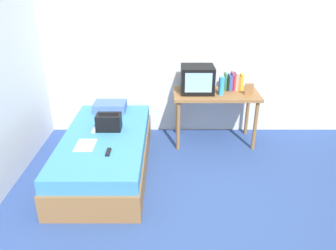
{
  "coord_description": "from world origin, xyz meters",
  "views": [
    {
      "loc": [
        -0.16,
        -2.7,
        2.24
      ],
      "look_at": [
        -0.16,
        0.91,
        0.56
      ],
      "focal_mm": 35.21,
      "sensor_mm": 36.0,
      "label": 1
    }
  ],
  "objects_px": {
    "handbag": "(108,122)",
    "magazine": "(85,145)",
    "tv": "(197,79)",
    "book_row": "(233,82)",
    "pillow": "(110,107)",
    "picture_frame": "(249,89)",
    "remote_silver": "(94,130)",
    "desk": "(215,99)",
    "bed": "(105,152)",
    "remote_dark": "(108,152)",
    "water_bottle": "(221,86)"
  },
  "relations": [
    {
      "from": "tv",
      "to": "book_row",
      "type": "height_order",
      "value": "tv"
    },
    {
      "from": "bed",
      "to": "pillow",
      "type": "bearing_deg",
      "value": 93.48
    },
    {
      "from": "desk",
      "to": "remote_dark",
      "type": "bearing_deg",
      "value": -137.93
    },
    {
      "from": "water_bottle",
      "to": "desk",
      "type": "bearing_deg",
      "value": 121.54
    },
    {
      "from": "book_row",
      "to": "picture_frame",
      "type": "relative_size",
      "value": 1.61
    },
    {
      "from": "tv",
      "to": "magazine",
      "type": "bearing_deg",
      "value": -142.07
    },
    {
      "from": "desk",
      "to": "remote_silver",
      "type": "xyz_separation_m",
      "value": [
        -1.56,
        -0.63,
        -0.17
      ]
    },
    {
      "from": "picture_frame",
      "to": "water_bottle",
      "type": "bearing_deg",
      "value": 177.39
    },
    {
      "from": "tv",
      "to": "handbag",
      "type": "height_order",
      "value": "tv"
    },
    {
      "from": "book_row",
      "to": "pillow",
      "type": "height_order",
      "value": "book_row"
    },
    {
      "from": "water_bottle",
      "to": "book_row",
      "type": "bearing_deg",
      "value": 47.85
    },
    {
      "from": "bed",
      "to": "remote_dark",
      "type": "bearing_deg",
      "value": -74.26
    },
    {
      "from": "magazine",
      "to": "pillow",
      "type": "bearing_deg",
      "value": 83.41
    },
    {
      "from": "tv",
      "to": "remote_silver",
      "type": "xyz_separation_m",
      "value": [
        -1.3,
        -0.66,
        -0.45
      ]
    },
    {
      "from": "bed",
      "to": "handbag",
      "type": "height_order",
      "value": "handbag"
    },
    {
      "from": "desk",
      "to": "water_bottle",
      "type": "xyz_separation_m",
      "value": [
        0.05,
        -0.09,
        0.22
      ]
    },
    {
      "from": "bed",
      "to": "water_bottle",
      "type": "xyz_separation_m",
      "value": [
        1.48,
        0.66,
        0.64
      ]
    },
    {
      "from": "pillow",
      "to": "remote_silver",
      "type": "relative_size",
      "value": 3.07
    },
    {
      "from": "handbag",
      "to": "magazine",
      "type": "bearing_deg",
      "value": -115.82
    },
    {
      "from": "book_row",
      "to": "bed",
      "type": "bearing_deg",
      "value": -152.22
    },
    {
      "from": "remote_silver",
      "to": "desk",
      "type": "bearing_deg",
      "value": 22.0
    },
    {
      "from": "handbag",
      "to": "remote_dark",
      "type": "relative_size",
      "value": 1.92
    },
    {
      "from": "book_row",
      "to": "handbag",
      "type": "xyz_separation_m",
      "value": [
        -1.64,
        -0.73,
        -0.29
      ]
    },
    {
      "from": "bed",
      "to": "picture_frame",
      "type": "relative_size",
      "value": 12.44
    },
    {
      "from": "bed",
      "to": "desk",
      "type": "relative_size",
      "value": 1.72
    },
    {
      "from": "desk",
      "to": "magazine",
      "type": "height_order",
      "value": "desk"
    },
    {
      "from": "desk",
      "to": "handbag",
      "type": "relative_size",
      "value": 3.87
    },
    {
      "from": "magazine",
      "to": "desk",
      "type": "bearing_deg",
      "value": 32.41
    },
    {
      "from": "remote_dark",
      "to": "remote_silver",
      "type": "distance_m",
      "value": 0.6
    },
    {
      "from": "desk",
      "to": "water_bottle",
      "type": "height_order",
      "value": "water_bottle"
    },
    {
      "from": "book_row",
      "to": "water_bottle",
      "type": "bearing_deg",
      "value": -132.15
    },
    {
      "from": "tv",
      "to": "book_row",
      "type": "xyz_separation_m",
      "value": [
        0.52,
        0.11,
        -0.07
      ]
    },
    {
      "from": "pillow",
      "to": "handbag",
      "type": "distance_m",
      "value": 0.61
    },
    {
      "from": "tv",
      "to": "book_row",
      "type": "relative_size",
      "value": 1.7
    },
    {
      "from": "book_row",
      "to": "magazine",
      "type": "xyz_separation_m",
      "value": [
        -1.84,
        -1.14,
        -0.38
      ]
    },
    {
      "from": "bed",
      "to": "remote_silver",
      "type": "xyz_separation_m",
      "value": [
        -0.14,
        0.12,
        0.25
      ]
    },
    {
      "from": "magazine",
      "to": "remote_dark",
      "type": "bearing_deg",
      "value": -30.44
    },
    {
      "from": "pillow",
      "to": "remote_silver",
      "type": "xyz_separation_m",
      "value": [
        -0.09,
        -0.65,
        -0.05
      ]
    },
    {
      "from": "bed",
      "to": "book_row",
      "type": "distance_m",
      "value": 2.0
    },
    {
      "from": "pillow",
      "to": "picture_frame",
      "type": "bearing_deg",
      "value": -3.63
    },
    {
      "from": "bed",
      "to": "handbag",
      "type": "bearing_deg",
      "value": 76.6
    },
    {
      "from": "desk",
      "to": "pillow",
      "type": "relative_size",
      "value": 2.63
    },
    {
      "from": "bed",
      "to": "remote_silver",
      "type": "distance_m",
      "value": 0.31
    },
    {
      "from": "book_row",
      "to": "remote_dark",
      "type": "distance_m",
      "value": 2.07
    },
    {
      "from": "water_bottle",
      "to": "handbag",
      "type": "bearing_deg",
      "value": -160.69
    },
    {
      "from": "tv",
      "to": "picture_frame",
      "type": "xyz_separation_m",
      "value": [
        0.68,
        -0.13,
        -0.1
      ]
    },
    {
      "from": "pillow",
      "to": "magazine",
      "type": "bearing_deg",
      "value": -96.59
    },
    {
      "from": "picture_frame",
      "to": "magazine",
      "type": "distance_m",
      "value": 2.23
    },
    {
      "from": "desk",
      "to": "tv",
      "type": "relative_size",
      "value": 2.64
    },
    {
      "from": "tv",
      "to": "handbag",
      "type": "relative_size",
      "value": 1.47
    }
  ]
}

